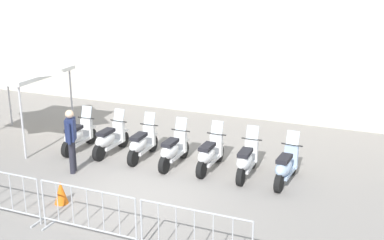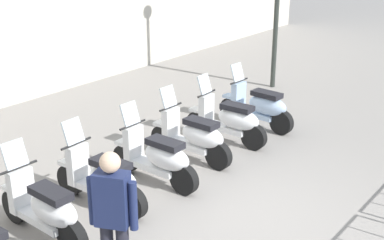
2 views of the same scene
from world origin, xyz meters
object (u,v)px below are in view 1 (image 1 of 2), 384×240
at_px(motorcycle_6, 286,167).
at_px(traffic_cone, 61,192).
at_px(motorcycle_2, 142,144).
at_px(motorcycle_3, 173,150).
at_px(motorcycle_4, 209,155).
at_px(motorcycle_5, 246,161).
at_px(motorcycle_0, 78,136).
at_px(barrier_segment_1, 88,213).
at_px(motorcycle_1, 109,140).
at_px(officer_near_row_end, 71,137).
at_px(canopy_tent, 10,62).
at_px(barrier_segment_2, 194,236).

height_order(motorcycle_6, traffic_cone, motorcycle_6).
relative_size(motorcycle_2, motorcycle_3, 1.00).
relative_size(motorcycle_2, motorcycle_6, 1.00).
height_order(motorcycle_3, traffic_cone, motorcycle_3).
height_order(motorcycle_4, motorcycle_5, same).
distance_m(motorcycle_0, motorcycle_3, 3.11).
bearing_deg(barrier_segment_1, motorcycle_6, 49.69).
relative_size(motorcycle_3, barrier_segment_1, 0.77).
relative_size(motorcycle_1, motorcycle_6, 1.00).
xyz_separation_m(motorcycle_4, officer_near_row_end, (-3.39, -1.33, 0.53)).
height_order(motorcycle_3, officer_near_row_end, officer_near_row_end).
bearing_deg(motorcycle_6, motorcycle_1, 176.27).
bearing_deg(motorcycle_4, motorcycle_2, 176.08).
bearing_deg(canopy_tent, motorcycle_5, -2.97).
relative_size(motorcycle_2, barrier_segment_1, 0.77).
xyz_separation_m(motorcycle_1, motorcycle_2, (1.04, -0.03, 0.00)).
xyz_separation_m(motorcycle_2, barrier_segment_2, (3.13, -4.35, 0.07)).
distance_m(motorcycle_0, motorcycle_2, 2.08).
bearing_deg(traffic_cone, barrier_segment_1, -37.82).
bearing_deg(canopy_tent, barrier_segment_1, -40.06).
bearing_deg(motorcycle_1, motorcycle_0, -177.09).
height_order(motorcycle_4, motorcycle_6, same).
relative_size(motorcycle_6, barrier_segment_2, 0.77).
xyz_separation_m(motorcycle_6, canopy_tent, (-8.53, 0.47, 2.06)).
bearing_deg(motorcycle_0, canopy_tent, 175.43).
height_order(motorcycle_2, motorcycle_6, same).
bearing_deg(motorcycle_4, canopy_tent, 177.35).
bearing_deg(canopy_tent, barrier_segment_2, -30.89).
relative_size(barrier_segment_1, barrier_segment_2, 1.00).
xyz_separation_m(motorcycle_6, barrier_segment_1, (-3.32, -3.91, 0.07)).
height_order(motorcycle_6, barrier_segment_2, motorcycle_6).
distance_m(motorcycle_2, barrier_segment_2, 5.36).
bearing_deg(officer_near_row_end, motorcycle_6, 11.96).
distance_m(motorcycle_4, motorcycle_5, 1.04).
bearing_deg(motorcycle_1, motorcycle_4, -3.07).
xyz_separation_m(officer_near_row_end, canopy_tent, (-3.08, 1.63, 1.54)).
bearing_deg(canopy_tent, motorcycle_3, -3.51).
height_order(motorcycle_0, barrier_segment_1, motorcycle_0).
height_order(motorcycle_4, barrier_segment_1, motorcycle_4).
bearing_deg(motorcycle_5, motorcycle_2, 175.75).
relative_size(motorcycle_0, canopy_tent, 0.59).
distance_m(motorcycle_4, barrier_segment_1, 4.27).
relative_size(motorcycle_3, motorcycle_4, 1.00).
relative_size(barrier_segment_2, traffic_cone, 4.07).
bearing_deg(motorcycle_4, motorcycle_1, 176.93).
bearing_deg(motorcycle_5, motorcycle_3, 178.46).
distance_m(motorcycle_0, motorcycle_5, 5.19).
bearing_deg(motorcycle_1, canopy_tent, 177.73).
bearing_deg(motorcycle_2, motorcycle_0, -179.25).
distance_m(officer_near_row_end, traffic_cone, 1.98).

